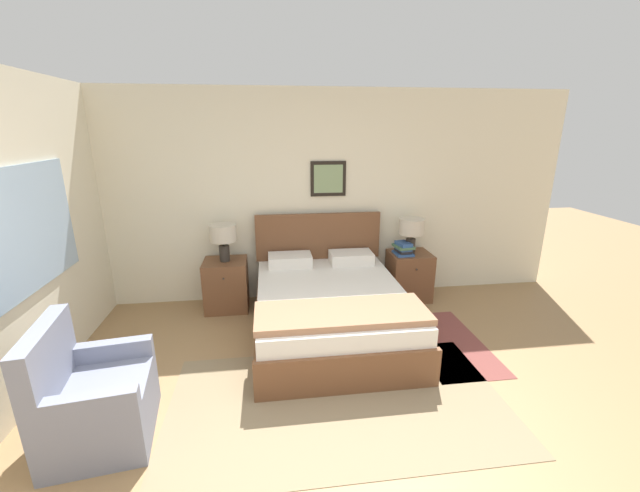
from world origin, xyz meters
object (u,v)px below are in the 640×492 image
object	(u,v)px
table_lamp_near_window	(223,235)
table_lamp_by_door	(411,229)
armchair	(94,401)
nightstand_by_door	(409,276)
bed	(330,308)
nightstand_near_window	(226,285)

from	to	relation	value
table_lamp_near_window	table_lamp_by_door	world-z (taller)	same
armchair	nightstand_by_door	xyz separation A→B (m)	(3.04, 2.03, -0.00)
bed	table_lamp_by_door	distance (m)	1.52
armchair	table_lamp_by_door	bearing A→B (deg)	116.34
armchair	table_lamp_by_door	size ratio (longest dim) A/B	2.03
bed	armchair	xyz separation A→B (m)	(-1.88, -1.26, 0.01)
nightstand_near_window	table_lamp_near_window	distance (m)	0.62
bed	nightstand_by_door	size ratio (longest dim) A/B	3.32
armchair	table_lamp_near_window	size ratio (longest dim) A/B	2.03
nightstand_near_window	nightstand_by_door	bearing A→B (deg)	0.00
nightstand_by_door	table_lamp_near_window	size ratio (longest dim) A/B	1.38
table_lamp_by_door	nightstand_by_door	bearing A→B (deg)	-3.62
armchair	nightstand_near_window	xyz separation A→B (m)	(0.72, 2.03, -0.00)
armchair	nightstand_by_door	distance (m)	3.65
bed	armchair	size ratio (longest dim) A/B	2.25
table_lamp_by_door	nightstand_near_window	bearing A→B (deg)	-179.99
armchair	table_lamp_near_window	bearing A→B (deg)	152.70
nightstand_near_window	nightstand_by_door	xyz separation A→B (m)	(2.31, 0.00, 0.00)
nightstand_by_door	table_lamp_near_window	distance (m)	2.39
nightstand_by_door	table_lamp_by_door	xyz separation A→B (m)	(-0.01, 0.00, 0.62)
table_lamp_by_door	bed	bearing A→B (deg)	-145.94
bed	table_lamp_by_door	xyz separation A→B (m)	(1.15, 0.78, 0.64)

